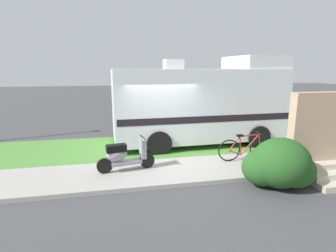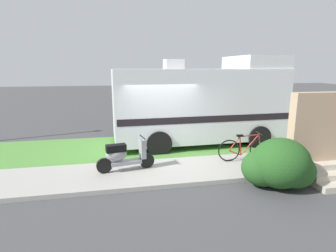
% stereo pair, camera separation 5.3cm
% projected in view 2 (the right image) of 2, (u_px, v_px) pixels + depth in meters
% --- Properties ---
extents(ground_plane, '(80.00, 80.00, 0.00)m').
position_uv_depth(ground_plane, '(164.00, 160.00, 9.08)').
color(ground_plane, '#424244').
extents(sidewalk, '(24.00, 2.00, 0.12)m').
position_uv_depth(sidewalk, '(172.00, 171.00, 7.92)').
color(sidewalk, '#9E9B93').
rests_on(sidewalk, ground).
extents(grass_strip, '(24.00, 3.40, 0.08)m').
position_uv_depth(grass_strip, '(157.00, 146.00, 10.51)').
color(grass_strip, '#4C8438').
rests_on(grass_strip, ground).
extents(motorhome_rv, '(6.70, 2.87, 3.50)m').
position_uv_depth(motorhome_rv, '(200.00, 103.00, 10.76)').
color(motorhome_rv, silver).
rests_on(motorhome_rv, ground).
extents(scooter, '(1.68, 0.58, 0.97)m').
position_uv_depth(scooter, '(124.00, 155.00, 7.73)').
color(scooter, black).
rests_on(scooter, ground).
extents(bicycle, '(1.74, 0.52, 0.91)m').
position_uv_depth(bicycle, '(245.00, 149.00, 8.56)').
color(bicycle, black).
rests_on(bicycle, ground).
extents(pickup_truck_near, '(5.64, 2.33, 1.84)m').
position_uv_depth(pickup_truck_near, '(238.00, 103.00, 15.91)').
color(pickup_truck_near, '#1E2328').
rests_on(pickup_truck_near, ground).
extents(pickup_truck_far, '(5.74, 2.12, 1.74)m').
position_uv_depth(pickup_truck_far, '(232.00, 98.00, 19.16)').
color(pickup_truck_far, '#1E478C').
rests_on(pickup_truck_far, ground).
extents(porch_steps, '(2.00, 1.26, 2.40)m').
position_uv_depth(porch_steps, '(324.00, 144.00, 7.47)').
color(porch_steps, '#BCB29E').
rests_on(porch_steps, ground).
extents(bush_by_porch, '(1.81, 1.36, 1.28)m').
position_uv_depth(bush_by_porch, '(279.00, 165.00, 6.85)').
color(bush_by_porch, '#23511E').
rests_on(bush_by_porch, ground).
extents(bottle_green, '(0.07, 0.07, 0.22)m').
position_uv_depth(bottle_green, '(268.00, 154.00, 9.06)').
color(bottle_green, navy).
rests_on(bottle_green, ground).
extents(bottle_spare, '(0.07, 0.07, 0.23)m').
position_uv_depth(bottle_spare, '(283.00, 165.00, 8.00)').
color(bottle_spare, brown).
rests_on(bottle_spare, ground).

